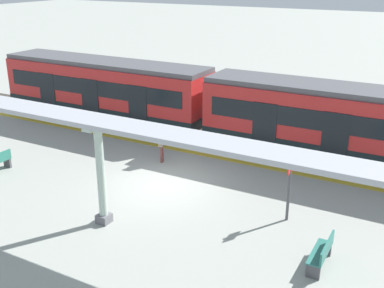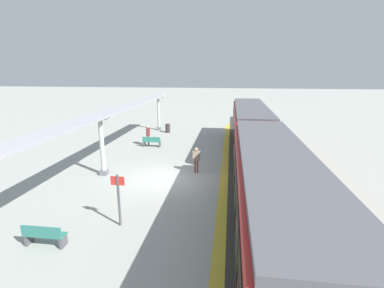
% 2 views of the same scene
% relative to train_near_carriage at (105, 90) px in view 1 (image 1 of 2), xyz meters
% --- Properties ---
extents(ground_plane, '(176.00, 176.00, 0.00)m').
position_rel_train_near_carriage_xyz_m(ground_plane, '(5.56, 7.22, -1.83)').
color(ground_plane, '#9B9F97').
extents(tactile_edge_strip, '(0.47, 35.38, 0.01)m').
position_rel_train_near_carriage_xyz_m(tactile_edge_strip, '(1.83, 7.22, -1.82)').
color(tactile_edge_strip, gold).
rests_on(tactile_edge_strip, ground).
extents(trackbed, '(3.20, 47.38, 0.01)m').
position_rel_train_near_carriage_xyz_m(trackbed, '(-0.01, 7.22, -1.83)').
color(trackbed, '#38332D').
rests_on(trackbed, ground).
extents(train_near_carriage, '(2.65, 12.27, 3.48)m').
position_rel_train_near_carriage_xyz_m(train_near_carriage, '(0.00, 0.00, 0.00)').
color(train_near_carriage, red).
rests_on(train_near_carriage, ground).
extents(train_far_carriage, '(2.65, 12.27, 3.48)m').
position_rel_train_near_carriage_xyz_m(train_far_carriage, '(0.00, 12.85, 0.00)').
color(train_far_carriage, red).
rests_on(train_far_carriage, ground).
extents(canopy_pillar_second, '(1.10, 0.44, 3.53)m').
position_rel_train_near_carriage_xyz_m(canopy_pillar_second, '(9.08, 7.02, -0.04)').
color(canopy_pillar_second, slate).
rests_on(canopy_pillar_second, ground).
extents(canopy_beam, '(1.20, 28.44, 0.16)m').
position_rel_train_near_carriage_xyz_m(canopy_beam, '(9.08, 7.35, 1.78)').
color(canopy_beam, '#A8AAB2').
rests_on(canopy_beam, canopy_pillar_nearest).
extents(bench_mid_platform, '(1.50, 0.45, 0.86)m').
position_rel_train_near_carriage_xyz_m(bench_mid_platform, '(8.06, 14.17, -1.39)').
color(bench_mid_platform, '#2C7167').
rests_on(bench_mid_platform, ground).
extents(platform_info_sign, '(0.56, 0.10, 2.20)m').
position_rel_train_near_carriage_xyz_m(platform_info_sign, '(5.91, 12.43, -0.50)').
color(platform_info_sign, '#4C4C51').
rests_on(platform_info_sign, ground).
extents(passenger_waiting_near_edge, '(0.50, 0.34, 1.60)m').
position_rel_train_near_carriage_xyz_m(passenger_waiting_near_edge, '(3.57, 5.89, -0.83)').
color(passenger_waiting_near_edge, brown).
rests_on(passenger_waiting_near_edge, ground).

